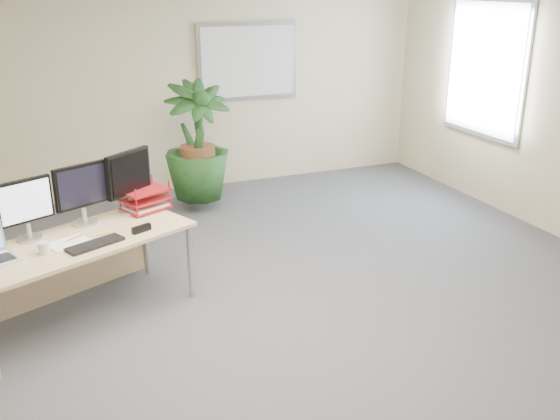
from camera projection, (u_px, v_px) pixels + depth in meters
name	position (u px, v px, depth m)	size (l,w,h in m)	color
floor	(280.00, 357.00, 4.37)	(8.00, 8.00, 0.00)	#424247
back_wall	(152.00, 83.00, 7.38)	(7.00, 0.04, 2.70)	beige
whiteboard	(248.00, 61.00, 7.71)	(1.30, 0.04, 0.95)	#A1A2A6
window	(485.00, 69.00, 7.07)	(0.04, 1.30, 1.55)	#A1A2A6
desk	(71.00, 254.00, 4.75)	(1.88, 1.38, 0.67)	tan
floor_plant	(197.00, 146.00, 6.96)	(0.84, 0.84, 1.50)	#163814
monitor_left	(25.00, 206.00, 4.57)	(0.40, 0.21, 0.47)	#AEAEB2
monitor_right	(82.00, 190.00, 4.86)	(0.42, 0.22, 0.49)	#AEAEB2
monitor_dark	(129.00, 178.00, 5.12)	(0.40, 0.32, 0.52)	#AEAEB2
keyboard	(95.00, 244.00, 4.55)	(0.42, 0.14, 0.02)	black
coffee_mug	(43.00, 248.00, 4.40)	(0.11, 0.08, 0.09)	silver
spiral_notebook	(69.00, 243.00, 4.58)	(0.29, 0.22, 0.01)	white
orange_pen	(74.00, 238.00, 4.65)	(0.01, 0.01, 0.15)	#E54D19
yellow_highlighter	(101.00, 234.00, 4.74)	(0.02, 0.02, 0.11)	yellow
letter_tray	(145.00, 201.00, 5.25)	(0.44, 0.40, 0.17)	maroon
stapler	(141.00, 229.00, 4.79)	(0.16, 0.04, 0.05)	black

